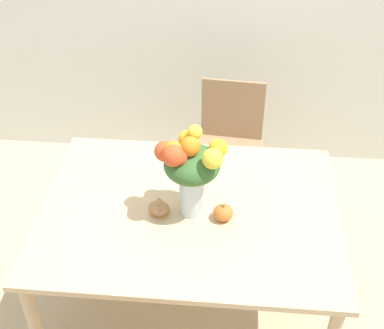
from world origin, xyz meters
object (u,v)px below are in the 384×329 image
at_px(flower_vase, 190,167).
at_px(turkey_figurine, 159,206).
at_px(pumpkin, 223,213).
at_px(dining_chair_near_window, 229,148).

height_order(flower_vase, turkey_figurine, flower_vase).
relative_size(flower_vase, turkey_figurine, 3.30).
xyz_separation_m(pumpkin, turkey_figurine, (-0.31, 0.02, 0.00)).
bearing_deg(dining_chair_near_window, pumpkin, -85.58).
relative_size(flower_vase, pumpkin, 4.77).
bearing_deg(dining_chair_near_window, flower_vase, -95.44).
height_order(turkey_figurine, dining_chair_near_window, dining_chair_near_window).
xyz_separation_m(flower_vase, dining_chair_near_window, (0.16, 0.90, -0.52)).
height_order(flower_vase, dining_chair_near_window, flower_vase).
bearing_deg(pumpkin, flower_vase, 167.32).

